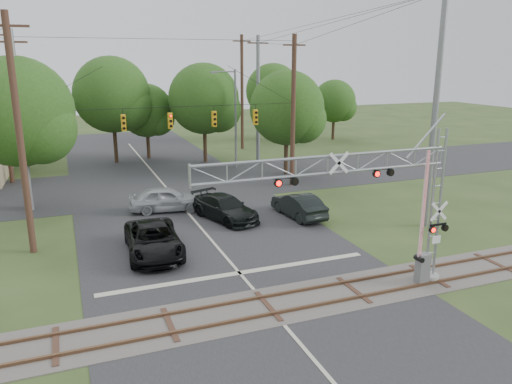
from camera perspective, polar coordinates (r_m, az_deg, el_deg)
name	(u,v)px	position (r m, az deg, el deg)	size (l,w,h in m)	color
ground	(289,331)	(19.06, 3.79, -15.61)	(160.00, 160.00, 0.00)	#2E421E
road_main	(212,242)	(27.57, -5.02, -5.66)	(14.00, 90.00, 0.02)	#27272A
road_cross	(163,184)	(40.63, -10.58, 0.91)	(90.00, 12.00, 0.02)	#27272A
railroad_track	(268,306)	(20.64, 1.40, -12.93)	(90.00, 3.20, 0.17)	#544E49
crossing_gantry	(373,195)	(20.79, 13.24, -0.38)	(11.37, 0.88, 6.90)	gray
traffic_signal_span	(183,117)	(35.96, -8.31, 8.45)	(19.34, 0.36, 11.50)	slate
pickup_black	(153,240)	(26.02, -11.64, -5.36)	(2.62, 5.69, 1.58)	black
car_dark	(225,208)	(31.02, -3.55, -1.82)	(2.10, 5.17, 1.50)	black
sedan_silver	(166,199)	(33.24, -10.22, -0.78)	(1.92, 4.77, 1.63)	#9DA1A5
suv_dark	(299,205)	(31.60, 4.88, -1.52)	(1.60, 4.60, 1.51)	black
streetlight	(234,114)	(45.33, -2.57, 8.91)	(2.35, 0.25, 8.83)	slate
utility_poles	(203,105)	(38.91, -6.13, 9.91)	(25.97, 29.54, 13.89)	#44291F
treeline	(124,102)	(48.20, -14.82, 9.88)	(55.76, 27.90, 10.03)	#392719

